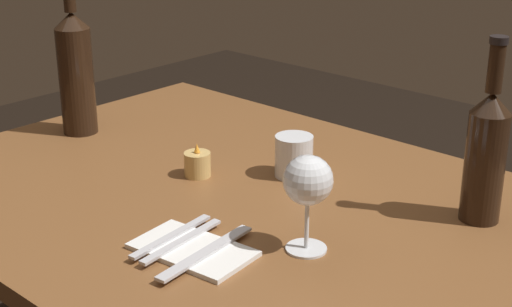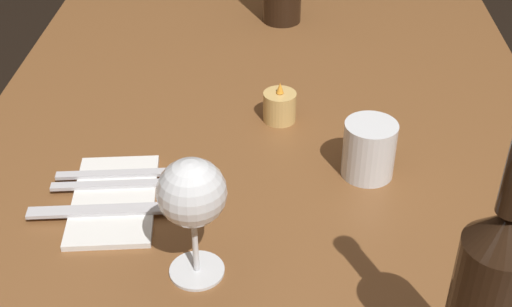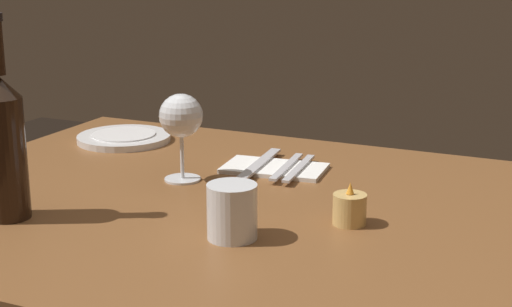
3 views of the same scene
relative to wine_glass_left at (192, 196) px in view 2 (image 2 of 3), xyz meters
name	(u,v)px [view 2 (image 2 of 3)]	position (x,y,z in m)	size (l,w,h in m)	color
dining_table	(263,218)	(-0.21, 0.07, -0.20)	(1.30, 0.90, 0.74)	brown
wine_glass_left	(192,196)	(0.00, 0.00, 0.00)	(0.08, 0.08, 0.16)	white
wine_bottle_second	(487,301)	(0.15, 0.29, 0.01)	(0.07, 0.07, 0.32)	black
water_tumbler	(369,152)	(-0.21, 0.22, -0.08)	(0.07, 0.07, 0.08)	white
votive_candle	(280,107)	(-0.35, 0.09, -0.09)	(0.05, 0.05, 0.07)	#DBB266
folded_napkin	(114,200)	(-0.13, -0.13, -0.11)	(0.20, 0.13, 0.01)	white
fork_inner	(117,184)	(-0.15, -0.13, -0.10)	(0.03, 0.18, 0.00)	silver
fork_outer	(121,174)	(-0.18, -0.13, -0.10)	(0.03, 0.18, 0.00)	silver
table_knife	(109,210)	(-0.10, -0.13, -0.10)	(0.04, 0.21, 0.00)	silver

